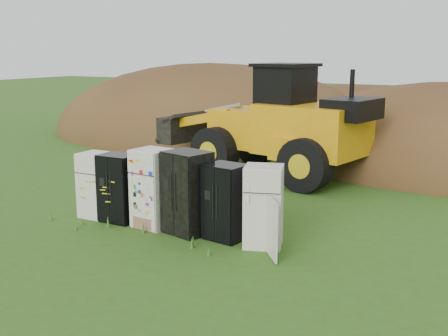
# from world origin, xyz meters

# --- Properties ---
(ground) EXTENTS (120.00, 120.00, 0.00)m
(ground) POSITION_xyz_m (0.00, 0.00, 0.00)
(ground) COLOR #315316
(ground) RESTS_ON ground
(fridge_leftmost) EXTENTS (0.75, 0.72, 1.68)m
(fridge_leftmost) POSITION_xyz_m (-2.36, -0.03, 0.84)
(fridge_leftmost) COLOR white
(fridge_leftmost) RESTS_ON ground
(fridge_black_side) EXTENTS (0.89, 0.70, 1.71)m
(fridge_black_side) POSITION_xyz_m (-1.61, -0.04, 0.85)
(fridge_black_side) COLOR black
(fridge_black_side) RESTS_ON ground
(fridge_sticker) EXTENTS (0.94, 0.89, 1.92)m
(fridge_sticker) POSITION_xyz_m (-0.60, -0.01, 0.96)
(fridge_sticker) COLOR white
(fridge_sticker) RESTS_ON ground
(fridge_dark_mid) EXTENTS (1.17, 1.03, 1.95)m
(fridge_dark_mid) POSITION_xyz_m (0.40, -0.04, 0.98)
(fridge_dark_mid) COLOR black
(fridge_dark_mid) RESTS_ON ground
(fridge_black_right) EXTENTS (0.97, 0.85, 1.73)m
(fridge_black_right) POSITION_xyz_m (1.38, 0.01, 0.87)
(fridge_black_right) COLOR black
(fridge_black_right) RESTS_ON ground
(fridge_open_door) EXTENTS (1.01, 0.97, 1.80)m
(fridge_open_door) POSITION_xyz_m (2.33, -0.02, 0.90)
(fridge_open_door) COLOR white
(fridge_open_door) RESTS_ON ground
(wheel_loader) EXTENTS (8.35, 4.70, 3.81)m
(wheel_loader) POSITION_xyz_m (-0.81, 6.72, 1.90)
(wheel_loader) COLOR #D69B0E
(wheel_loader) RESTS_ON ground
(dirt_mound_left) EXTENTS (17.31, 12.98, 7.20)m
(dirt_mound_left) POSITION_xyz_m (-7.02, 14.08, 0.00)
(dirt_mound_left) COLOR #4D2F18
(dirt_mound_left) RESTS_ON ground
(dirt_mound_back) EXTENTS (15.61, 10.41, 5.05)m
(dirt_mound_back) POSITION_xyz_m (-0.11, 17.52, 0.00)
(dirt_mound_back) COLOR #4D2F18
(dirt_mound_back) RESTS_ON ground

